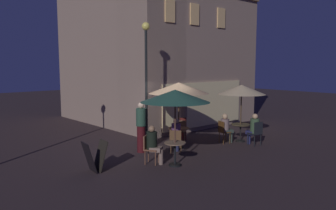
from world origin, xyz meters
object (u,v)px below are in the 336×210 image
at_px(cafe_table_2, 240,129).
at_px(patron_seated_0, 153,142).
at_px(cafe_chair_3, 223,130).
at_px(patron_standing_5, 183,118).
at_px(menu_sandwich_board, 95,156).
at_px(cafe_chair_2, 176,139).
at_px(cafe_table_1, 179,133).
at_px(cafe_chair_1, 181,129).
at_px(cafe_chair_0, 149,147).
at_px(patron_seated_3, 254,127).
at_px(patio_umbrella_0, 175,96).
at_px(patron_seated_1, 176,133).
at_px(patio_umbrella_1, 179,88).
at_px(patron_seated_2, 226,126).
at_px(patron_standing_4, 141,127).
at_px(cafe_chair_4, 256,131).
at_px(patio_umbrella_2, 242,90).
at_px(street_lamp_near_corner, 146,66).
at_px(cafe_table_0, 175,150).

height_order(cafe_table_2, patron_seated_0, patron_seated_0).
xyz_separation_m(cafe_chair_3, patron_standing_5, (-0.75, 1.51, 0.38)).
relative_size(menu_sandwich_board, cafe_chair_2, 1.03).
height_order(cafe_table_1, cafe_chair_1, cafe_chair_1).
height_order(cafe_chair_0, patron_seated_3, patron_seated_3).
distance_m(cafe_table_2, cafe_chair_0, 4.71).
relative_size(patio_umbrella_0, patron_seated_1, 1.89).
height_order(cafe_chair_1, patron_seated_0, patron_seated_0).
relative_size(patio_umbrella_1, patron_seated_2, 2.06).
bearing_deg(cafe_table_2, patron_seated_3, -100.77).
bearing_deg(patron_standing_4, patron_seated_3, -78.37).
relative_size(cafe_chair_0, patron_seated_2, 0.76).
distance_m(cafe_table_2, cafe_chair_4, 0.88).
xyz_separation_m(cafe_table_1, cafe_chair_0, (-2.08, -0.84, -0.02)).
height_order(patio_umbrella_2, cafe_chair_3, patio_umbrella_2).
relative_size(menu_sandwich_board, patio_umbrella_1, 0.36).
height_order(cafe_chair_0, patron_seated_0, patron_seated_0).
bearing_deg(patron_seated_0, street_lamp_near_corner, 114.12).
relative_size(cafe_table_1, cafe_chair_1, 0.87).
height_order(cafe_table_2, patio_umbrella_0, patio_umbrella_0).
distance_m(cafe_table_1, patron_seated_1, 0.73).
height_order(patio_umbrella_2, cafe_chair_4, patio_umbrella_2).
height_order(patio_umbrella_0, patron_seated_3, patio_umbrella_0).
relative_size(cafe_table_2, patio_umbrella_0, 0.32).
bearing_deg(cafe_chair_4, cafe_chair_3, 40.90).
xyz_separation_m(patron_seated_3, patron_standing_5, (-1.42, 2.49, 0.22)).
distance_m(cafe_chair_4, patron_seated_2, 1.20).
bearing_deg(patio_umbrella_1, patio_umbrella_0, -136.18).
bearing_deg(menu_sandwich_board, patron_standing_4, 27.30).
height_order(cafe_chair_1, patron_standing_4, patron_standing_4).
bearing_deg(cafe_chair_0, patron_seated_2, 58.38).
bearing_deg(patron_seated_0, patron_seated_2, 60.18).
relative_size(cafe_chair_3, patron_seated_2, 0.75).
distance_m(patio_umbrella_2, cafe_chair_3, 1.79).
height_order(menu_sandwich_board, cafe_chair_3, menu_sandwich_board).
bearing_deg(patio_umbrella_1, cafe_table_0, -136.18).
height_order(cafe_chair_1, patron_seated_2, patron_seated_2).
relative_size(cafe_chair_3, patron_standing_4, 0.50).
height_order(patio_umbrella_1, cafe_chair_1, patio_umbrella_1).
distance_m(patio_umbrella_0, cafe_chair_2, 2.14).
bearing_deg(menu_sandwich_board, patron_standing_5, 21.80).
bearing_deg(cafe_table_2, patio_umbrella_2, 180.00).
distance_m(cafe_chair_0, patron_standing_5, 3.59).
bearing_deg(cafe_chair_1, cafe_table_2, 103.38).
xyz_separation_m(street_lamp_near_corner, cafe_chair_2, (0.21, -1.40, -2.56)).
relative_size(street_lamp_near_corner, cafe_table_0, 6.32).
distance_m(patio_umbrella_2, patron_standing_5, 2.64).
xyz_separation_m(menu_sandwich_board, patron_seated_0, (1.77, -0.56, 0.24)).
height_order(patron_seated_1, patron_seated_2, patron_seated_1).
distance_m(patio_umbrella_1, cafe_chair_3, 2.58).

